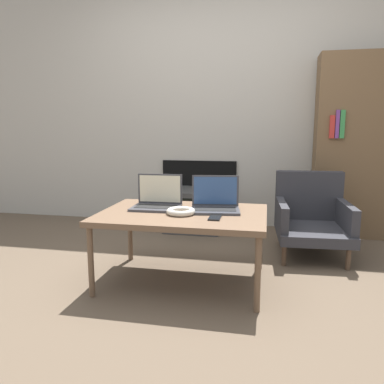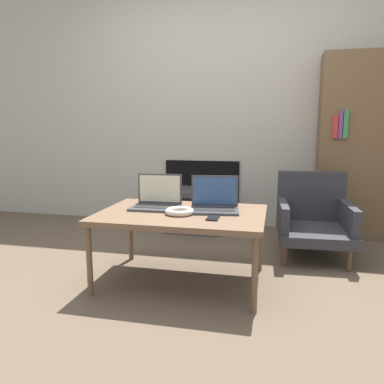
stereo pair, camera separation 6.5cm
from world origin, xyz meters
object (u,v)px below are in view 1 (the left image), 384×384
phone (215,217)px  tv (194,209)px  laptop_right (215,203)px  armchair (311,215)px  laptop_left (157,201)px  headphones (181,211)px

phone → tv: (-0.41, 1.44, -0.28)m
laptop_right → armchair: bearing=37.5°
laptop_right → tv: bearing=99.6°
laptop_right → armchair: size_ratio=0.51×
laptop_left → armchair: laptop_left is taller
headphones → armchair: armchair is taller
laptop_left → headphones: bearing=-40.0°
laptop_right → phone: 0.23m
laptop_right → tv: 1.31m
laptop_left → headphones: laptop_left is taller
laptop_right → tv: (-0.38, 1.21, -0.32)m
laptop_left → laptop_right: same height
laptop_left → armchair: 1.33m
laptop_right → phone: size_ratio=2.41×
phone → armchair: bearing=54.3°
headphones → phone: bearing=-15.4°
phone → headphones: bearing=164.6°
headphones → phone: size_ratio=1.27×
phone → laptop_right: bearing=97.8°
laptop_left → phone: laptop_left is taller
headphones → tv: 1.42m
tv → laptop_left: bearing=-91.1°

